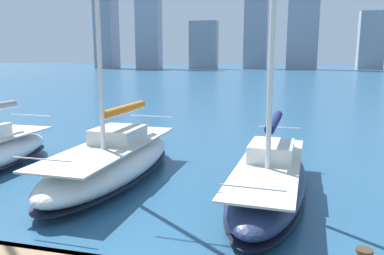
% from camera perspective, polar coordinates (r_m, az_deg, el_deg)
% --- Properties ---
extents(city_skyline, '(166.94, 21.20, 51.52)m').
position_cam_1_polar(city_skyline, '(163.11, 11.30, 15.71)').
color(city_skyline, '#A3A8B2').
rests_on(city_skyline, ground).
extents(sailboat_navy, '(2.83, 8.74, 11.45)m').
position_cam_1_polar(sailboat_navy, '(12.60, 11.67, -7.23)').
color(sailboat_navy, navy).
rests_on(sailboat_navy, ground).
extents(sailboat_orange, '(2.92, 8.69, 10.19)m').
position_cam_1_polar(sailboat_orange, '(14.25, -11.93, -4.88)').
color(sailboat_orange, white).
rests_on(sailboat_orange, ground).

